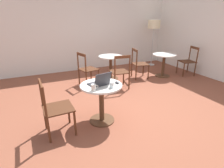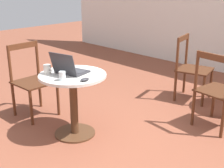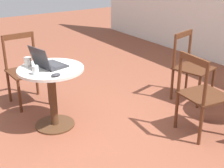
{
  "view_description": "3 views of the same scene",
  "coord_description": "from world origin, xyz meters",
  "px_view_note": "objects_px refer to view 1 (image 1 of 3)",
  "views": [
    {
      "loc": [
        -1.72,
        -2.75,
        1.76
      ],
      "look_at": [
        -0.37,
        0.15,
        0.53
      ],
      "focal_mm": 28.0,
      "sensor_mm": 36.0,
      "label": 1
    },
    {
      "loc": [
        1.78,
        -2.1,
        1.67
      ],
      "look_at": [
        -0.46,
        0.12,
        0.58
      ],
      "focal_mm": 50.0,
      "sensor_mm": 36.0,
      "label": 2
    },
    {
      "loc": [
        2.26,
        -1.39,
        1.81
      ],
      "look_at": [
        -0.31,
        0.32,
        0.54
      ],
      "focal_mm": 50.0,
      "sensor_mm": 36.0,
      "label": 3
    }
  ],
  "objects_px": {
    "cafe_table_near": "(101,95)",
    "chair_far_left": "(87,69)",
    "mouse": "(117,82)",
    "drinking_glass": "(112,85)",
    "chair_mid_right": "(188,61)",
    "chair_far_front": "(120,72)",
    "chair_mid_left": "(139,64)",
    "laptop": "(100,82)",
    "cafe_table_far": "(111,63)",
    "floor_lamp": "(154,26)",
    "mug": "(94,87)",
    "chair_near_left": "(55,108)",
    "cafe_table_mid": "(164,60)"
  },
  "relations": [
    {
      "from": "cafe_table_near",
      "to": "chair_far_left",
      "type": "height_order",
      "value": "chair_far_left"
    },
    {
      "from": "mouse",
      "to": "drinking_glass",
      "type": "xyz_separation_m",
      "value": [
        -0.17,
        -0.14,
        0.03
      ]
    },
    {
      "from": "chair_mid_right",
      "to": "chair_far_front",
      "type": "relative_size",
      "value": 1.0
    },
    {
      "from": "chair_mid_left",
      "to": "laptop",
      "type": "bearing_deg",
      "value": -137.8
    },
    {
      "from": "cafe_table_far",
      "to": "drinking_glass",
      "type": "distance_m",
      "value": 2.48
    },
    {
      "from": "chair_far_left",
      "to": "laptop",
      "type": "xyz_separation_m",
      "value": [
        -0.35,
        -1.85,
        0.3
      ]
    },
    {
      "from": "chair_mid_right",
      "to": "floor_lamp",
      "type": "distance_m",
      "value": 1.85
    },
    {
      "from": "chair_mid_left",
      "to": "chair_mid_right",
      "type": "relative_size",
      "value": 1.0
    },
    {
      "from": "drinking_glass",
      "to": "floor_lamp",
      "type": "bearing_deg",
      "value": 44.51
    },
    {
      "from": "chair_far_front",
      "to": "laptop",
      "type": "relative_size",
      "value": 2.46
    },
    {
      "from": "chair_mid_left",
      "to": "mug",
      "type": "relative_size",
      "value": 7.63
    },
    {
      "from": "chair_far_front",
      "to": "chair_near_left",
      "type": "bearing_deg",
      "value": -144.57
    },
    {
      "from": "cafe_table_near",
      "to": "cafe_table_far",
      "type": "height_order",
      "value": "same"
    },
    {
      "from": "cafe_table_mid",
      "to": "floor_lamp",
      "type": "xyz_separation_m",
      "value": [
        0.52,
        1.3,
        0.97
      ]
    },
    {
      "from": "mouse",
      "to": "mug",
      "type": "height_order",
      "value": "mug"
    },
    {
      "from": "cafe_table_near",
      "to": "mug",
      "type": "bearing_deg",
      "value": -137.1
    },
    {
      "from": "chair_far_front",
      "to": "laptop",
      "type": "distance_m",
      "value": 1.67
    },
    {
      "from": "chair_mid_left",
      "to": "chair_far_left",
      "type": "relative_size",
      "value": 1.0
    },
    {
      "from": "cafe_table_near",
      "to": "cafe_table_mid",
      "type": "relative_size",
      "value": 1.0
    },
    {
      "from": "drinking_glass",
      "to": "cafe_table_mid",
      "type": "bearing_deg",
      "value": 34.29
    },
    {
      "from": "cafe_table_near",
      "to": "chair_far_front",
      "type": "height_order",
      "value": "chair_far_front"
    },
    {
      "from": "cafe_table_far",
      "to": "chair_far_front",
      "type": "xyz_separation_m",
      "value": [
        -0.09,
        -0.79,
        -0.06
      ]
    },
    {
      "from": "cafe_table_far",
      "to": "drinking_glass",
      "type": "relative_size",
      "value": 7.7
    },
    {
      "from": "chair_far_front",
      "to": "chair_far_left",
      "type": "relative_size",
      "value": 1.0
    },
    {
      "from": "chair_mid_right",
      "to": "laptop",
      "type": "height_order",
      "value": "laptop"
    },
    {
      "from": "floor_lamp",
      "to": "mouse",
      "type": "distance_m",
      "value": 4.25
    },
    {
      "from": "chair_far_left",
      "to": "mug",
      "type": "xyz_separation_m",
      "value": [
        -0.51,
        -2.02,
        0.3
      ]
    },
    {
      "from": "drinking_glass",
      "to": "chair_mid_left",
      "type": "bearing_deg",
      "value": 47.22
    },
    {
      "from": "chair_mid_right",
      "to": "drinking_glass",
      "type": "distance_m",
      "value": 3.79
    },
    {
      "from": "chair_near_left",
      "to": "floor_lamp",
      "type": "bearing_deg",
      "value": 35.88
    },
    {
      "from": "chair_mid_left",
      "to": "mug",
      "type": "xyz_separation_m",
      "value": [
        -2.1,
        -1.93,
        0.3
      ]
    },
    {
      "from": "floor_lamp",
      "to": "mug",
      "type": "distance_m",
      "value": 4.66
    },
    {
      "from": "cafe_table_mid",
      "to": "mouse",
      "type": "bearing_deg",
      "value": -146.2
    },
    {
      "from": "chair_mid_right",
      "to": "floor_lamp",
      "type": "bearing_deg",
      "value": 100.89
    },
    {
      "from": "mouse",
      "to": "chair_mid_left",
      "type": "bearing_deg",
      "value": 47.79
    },
    {
      "from": "chair_mid_right",
      "to": "chair_near_left",
      "type": "bearing_deg",
      "value": -162.04
    },
    {
      "from": "drinking_glass",
      "to": "chair_near_left",
      "type": "bearing_deg",
      "value": 168.9
    },
    {
      "from": "cafe_table_near",
      "to": "mouse",
      "type": "relative_size",
      "value": 7.13
    },
    {
      "from": "chair_far_left",
      "to": "mouse",
      "type": "relative_size",
      "value": 9.01
    },
    {
      "from": "drinking_glass",
      "to": "laptop",
      "type": "bearing_deg",
      "value": 124.95
    },
    {
      "from": "chair_far_front",
      "to": "cafe_table_far",
      "type": "bearing_deg",
      "value": 83.23
    },
    {
      "from": "floor_lamp",
      "to": "cafe_table_near",
      "type": "bearing_deg",
      "value": -138.37
    },
    {
      "from": "chair_mid_left",
      "to": "laptop",
      "type": "xyz_separation_m",
      "value": [
        -1.94,
        -1.76,
        0.3
      ]
    },
    {
      "from": "cafe_table_mid",
      "to": "chair_mid_left",
      "type": "xyz_separation_m",
      "value": [
        -0.81,
        0.17,
        -0.06
      ]
    },
    {
      "from": "cafe_table_far",
      "to": "chair_near_left",
      "type": "height_order",
      "value": "chair_near_left"
    },
    {
      "from": "cafe_table_far",
      "to": "laptop",
      "type": "height_order",
      "value": "laptop"
    },
    {
      "from": "cafe_table_mid",
      "to": "chair_near_left",
      "type": "height_order",
      "value": "chair_near_left"
    },
    {
      "from": "floor_lamp",
      "to": "chair_mid_left",
      "type": "bearing_deg",
      "value": -139.63
    },
    {
      "from": "floor_lamp",
      "to": "laptop",
      "type": "height_order",
      "value": "floor_lamp"
    },
    {
      "from": "cafe_table_far",
      "to": "floor_lamp",
      "type": "xyz_separation_m",
      "value": [
        2.13,
        0.84,
        0.97
      ]
    }
  ]
}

